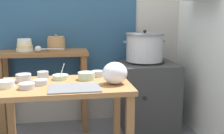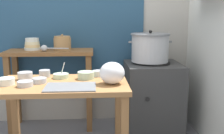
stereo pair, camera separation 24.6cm
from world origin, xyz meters
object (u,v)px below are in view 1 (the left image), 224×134
(clay_pot, at_px, (56,44))
(bowl_stack_enamel, at_px, (25,45))
(prep_bowl_2, at_px, (40,82))
(prep_bowl_5, at_px, (24,78))
(prep_table, at_px, (65,96))
(stove_block, at_px, (147,95))
(steamer_pot, at_px, (144,47))
(prep_bowl_6, at_px, (27,86))
(prep_bowl_7, at_px, (98,73))
(back_shelf_table, at_px, (44,71))
(prep_bowl_3, at_px, (86,76))
(serving_tray, at_px, (75,88))
(prep_bowl_0, at_px, (43,75))
(ladle, at_px, (39,49))
(prep_bowl_1, at_px, (60,77))
(prep_bowl_4, at_px, (5,84))

(clay_pot, distance_m, bowl_stack_enamel, 0.34)
(prep_bowl_2, bearing_deg, prep_bowl_5, 139.05)
(prep_table, distance_m, stove_block, 1.14)
(steamer_pot, distance_m, bowl_stack_enamel, 1.31)
(prep_bowl_6, distance_m, prep_bowl_7, 0.68)
(bowl_stack_enamel, bearing_deg, steamer_pot, -6.54)
(back_shelf_table, height_order, prep_bowl_6, back_shelf_table)
(prep_bowl_3, bearing_deg, steamer_pot, 37.80)
(back_shelf_table, xyz_separation_m, clay_pot, (0.14, 0.00, 0.30))
(clay_pot, xyz_separation_m, prep_bowl_2, (-0.11, -0.77, -0.23))
(clay_pot, xyz_separation_m, serving_tray, (0.16, -0.93, -0.25))
(back_shelf_table, bearing_deg, serving_tray, -72.09)
(prep_bowl_0, relative_size, prep_bowl_2, 0.85)
(prep_bowl_0, bearing_deg, stove_block, 20.53)
(ladle, xyz_separation_m, prep_bowl_6, (-0.03, -0.78, -0.19))
(bowl_stack_enamel, xyz_separation_m, ladle, (0.17, -0.14, -0.03))
(ladle, relative_size, prep_bowl_1, 2.03)
(prep_bowl_1, bearing_deg, bowl_stack_enamel, 121.05)
(prep_bowl_0, bearing_deg, prep_bowl_1, -19.18)
(prep_bowl_3, bearing_deg, prep_bowl_1, 169.24)
(back_shelf_table, distance_m, steamer_pot, 1.14)
(back_shelf_table, height_order, prep_bowl_3, back_shelf_table)
(back_shelf_table, bearing_deg, ladle, -106.88)
(steamer_pot, distance_m, prep_bowl_3, 0.89)
(steamer_pot, bearing_deg, prep_bowl_1, -151.83)
(prep_bowl_2, distance_m, prep_bowl_6, 0.14)
(stove_block, relative_size, serving_tray, 1.95)
(prep_bowl_0, height_order, prep_bowl_3, same)
(prep_bowl_6, bearing_deg, prep_bowl_4, 159.86)
(prep_bowl_2, bearing_deg, prep_bowl_1, 46.39)
(prep_bowl_0, bearing_deg, prep_table, -49.07)
(prep_bowl_2, bearing_deg, prep_bowl_7, 24.42)
(back_shelf_table, xyz_separation_m, prep_bowl_5, (-0.12, -0.64, 0.08))
(prep_bowl_5, distance_m, prep_bowl_7, 0.66)
(ladle, bearing_deg, prep_bowl_1, -66.46)
(stove_block, bearing_deg, ladle, 178.45)
(prep_bowl_1, height_order, prep_bowl_5, prep_bowl_1)
(prep_table, bearing_deg, clay_pot, 96.07)
(prep_bowl_6, bearing_deg, back_shelf_table, 85.78)
(prep_bowl_1, distance_m, prep_bowl_6, 0.37)
(prep_table, height_order, prep_bowl_0, prep_bowl_0)
(prep_bowl_5, xyz_separation_m, prep_bowl_7, (0.65, 0.10, -0.01))
(prep_bowl_1, bearing_deg, stove_block, 26.20)
(prep_bowl_6, bearing_deg, prep_bowl_5, 103.44)
(prep_bowl_4, xyz_separation_m, prep_bowl_7, (0.76, 0.27, -0.00))
(stove_block, bearing_deg, prep_bowl_2, -150.23)
(back_shelf_table, height_order, prep_bowl_0, back_shelf_table)
(stove_block, bearing_deg, prep_bowl_3, -144.80)
(prep_bowl_5, xyz_separation_m, prep_bowl_6, (0.06, -0.24, -0.01))
(ladle, distance_m, prep_bowl_1, 0.58)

